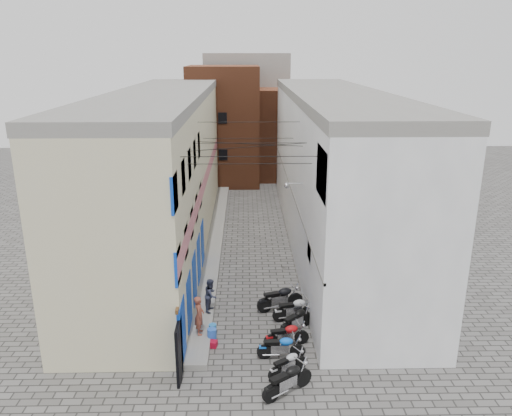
{
  "coord_description": "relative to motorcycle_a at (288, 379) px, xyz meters",
  "views": [
    {
      "loc": [
        -0.16,
        -15.54,
        11.05
      ],
      "look_at": [
        0.38,
        10.23,
        3.0
      ],
      "focal_mm": 35.0,
      "sensor_mm": 36.0,
      "label": 1
    }
  ],
  "objects": [
    {
      "name": "person_b",
      "position": [
        -2.9,
        5.34,
        0.4
      ],
      "size": [
        0.73,
        0.84,
        1.49
      ],
      "primitive_type": "imported",
      "rotation": [
        0.0,
        0.0,
        1.32
      ],
      "color": "#2D3144",
      "rests_on": "plinth"
    },
    {
      "name": "building_right",
      "position": [
        3.79,
        14.31,
        3.91
      ],
      "size": [
        5.94,
        26.0,
        9.0
      ],
      "color": "silver",
      "rests_on": "ground"
    },
    {
      "name": "far_shopfront",
      "position": [
        -1.2,
        26.51,
        0.6
      ],
      "size": [
        2.0,
        0.3,
        2.4
      ],
      "primitive_type": "cube",
      "color": "black",
      "rests_on": "ground"
    },
    {
      "name": "building_far_brick_left",
      "position": [
        -3.2,
        29.31,
        4.4
      ],
      "size": [
        6.0,
        6.0,
        10.0
      ],
      "primitive_type": "cube",
      "color": "brown",
      "rests_on": "ground"
    },
    {
      "name": "person_a",
      "position": [
        -3.25,
        3.48,
        0.47
      ],
      "size": [
        0.43,
        0.62,
        1.63
      ],
      "primitive_type": "imported",
      "rotation": [
        0.0,
        0.0,
        1.64
      ],
      "color": "brown",
      "rests_on": "plinth"
    },
    {
      "name": "motorcycle_a",
      "position": [
        0.0,
        0.0,
        0.0
      ],
      "size": [
        2.06,
        1.71,
        1.19
      ],
      "primitive_type": null,
      "rotation": [
        0.0,
        0.0,
        -0.96
      ],
      "color": "black",
      "rests_on": "ground"
    },
    {
      "name": "overhead_wires",
      "position": [
        -1.2,
        8.96,
        6.53
      ],
      "size": [
        5.8,
        13.02,
        1.32
      ],
      "color": "black",
      "rests_on": "ground"
    },
    {
      "name": "motorcycle_d",
      "position": [
        0.19,
        2.88,
        -0.06
      ],
      "size": [
        1.92,
        0.97,
        1.06
      ],
      "primitive_type": null,
      "rotation": [
        0.0,
        0.0,
        -1.35
      ],
      "color": "#A30B0F",
      "rests_on": "ground"
    },
    {
      "name": "building_far_brick_right",
      "position": [
        1.8,
        31.31,
        3.4
      ],
      "size": [
        5.0,
        6.0,
        8.0
      ],
      "primitive_type": "cube",
      "color": "brown",
      "rests_on": "ground"
    },
    {
      "name": "motorcycle_g",
      "position": [
        0.13,
        5.79,
        0.03
      ],
      "size": [
        2.27,
        1.33,
        1.26
      ],
      "primitive_type": null,
      "rotation": [
        0.0,
        0.0,
        -1.25
      ],
      "color": "black",
      "rests_on": "ground"
    },
    {
      "name": "building_left",
      "position": [
        -6.19,
        14.26,
        3.9
      ],
      "size": [
        5.1,
        27.0,
        9.0
      ],
      "color": "beige",
      "rests_on": "ground"
    },
    {
      "name": "plinth",
      "position": [
        -3.25,
        14.31,
        -0.47
      ],
      "size": [
        0.9,
        26.0,
        0.25
      ],
      "primitive_type": "cube",
      "color": "gray",
      "rests_on": "ground"
    },
    {
      "name": "building_far_concrete",
      "position": [
        -1.2,
        35.31,
        4.9
      ],
      "size": [
        8.0,
        5.0,
        11.0
      ],
      "primitive_type": "cube",
      "color": "gray",
      "rests_on": "ground"
    },
    {
      "name": "motorcycle_b",
      "position": [
        0.09,
        1.03,
        -0.11
      ],
      "size": [
        1.7,
        1.36,
        0.97
      ],
      "primitive_type": null,
      "rotation": [
        0.0,
        0.0,
        -0.99
      ],
      "color": "#A7A8AC",
      "rests_on": "ground"
    },
    {
      "name": "water_jug_near",
      "position": [
        -2.75,
        3.24,
        -0.31
      ],
      "size": [
        0.43,
        0.43,
        0.57
      ],
      "primitive_type": "cylinder",
      "rotation": [
        0.0,
        0.0,
        0.17
      ],
      "color": "blue",
      "rests_on": "ground"
    },
    {
      "name": "water_jug_far",
      "position": [
        -2.75,
        3.71,
        -0.35
      ],
      "size": [
        0.36,
        0.36,
        0.49
      ],
      "primitive_type": "cylinder",
      "rotation": [
        0.0,
        0.0,
        0.13
      ],
      "color": "#2779C6",
      "rests_on": "ground"
    },
    {
      "name": "motorcycle_e",
      "position": [
        0.7,
        4.0,
        -0.05
      ],
      "size": [
        1.81,
        1.68,
        1.09
      ],
      "primitive_type": null,
      "rotation": [
        0.0,
        0.0,
        -0.86
      ],
      "color": "black",
      "rests_on": "ground"
    },
    {
      "name": "motorcycle_c",
      "position": [
        -0.08,
        2.06,
        -0.07
      ],
      "size": [
        1.83,
        0.59,
        1.05
      ],
      "primitive_type": null,
      "rotation": [
        0.0,
        0.0,
        -1.56
      ],
      "color": "blue",
      "rests_on": "ground"
    },
    {
      "name": "ground",
      "position": [
        -1.2,
        1.31,
        -0.6
      ],
      "size": [
        90.0,
        90.0,
        0.0
      ],
      "primitive_type": "plane",
      "color": "#52504D",
      "rests_on": "ground"
    },
    {
      "name": "motorcycle_f",
      "position": [
        0.7,
        4.89,
        -0.03
      ],
      "size": [
        2.04,
        1.04,
        1.13
      ],
      "primitive_type": null,
      "rotation": [
        0.0,
        0.0,
        -1.34
      ],
      "color": "#A9AAAE",
      "rests_on": "ground"
    },
    {
      "name": "red_crate",
      "position": [
        -2.73,
        2.89,
        -0.47
      ],
      "size": [
        0.45,
        0.37,
        0.25
      ],
      "primitive_type": "cube",
      "rotation": [
        0.0,
        0.0,
        -0.2
      ],
      "color": "maroon",
      "rests_on": "ground"
    }
  ]
}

